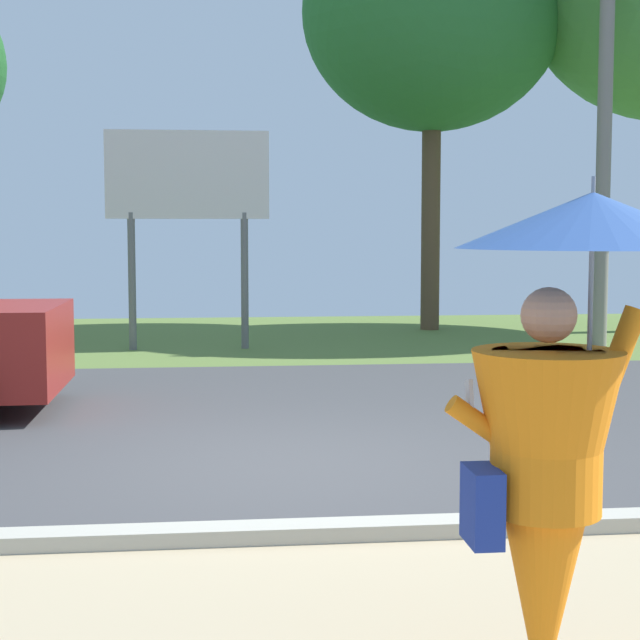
# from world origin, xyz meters

# --- Properties ---
(ground_plane) EXTENTS (40.00, 22.00, 0.20)m
(ground_plane) POSITION_xyz_m (0.00, 2.95, -0.05)
(ground_plane) COLOR #424244
(monk_pedestrian) EXTENTS (1.11, 1.08, 2.13)m
(monk_pedestrian) POSITION_xyz_m (0.69, -4.29, 1.13)
(monk_pedestrian) COLOR orange
(monk_pedestrian) RESTS_ON ground_plane
(utility_pole) EXTENTS (1.80, 0.24, 6.77)m
(utility_pole) POSITION_xyz_m (5.75, 7.87, 3.56)
(utility_pole) COLOR gray
(utility_pole) RESTS_ON ground_plane
(roadside_billboard) EXTENTS (2.60, 0.12, 3.50)m
(roadside_billboard) POSITION_xyz_m (-1.02, 8.16, 2.55)
(roadside_billboard) COLOR slate
(roadside_billboard) RESTS_ON ground_plane
(tree_center_back) EXTENTS (4.95, 4.95, 8.29)m
(tree_center_back) POSITION_xyz_m (3.54, 10.89, 6.02)
(tree_center_back) COLOR brown
(tree_center_back) RESTS_ON ground_plane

